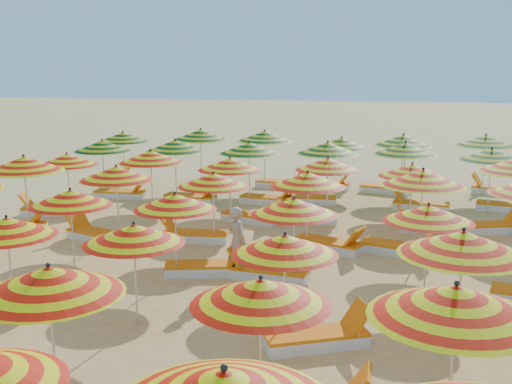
% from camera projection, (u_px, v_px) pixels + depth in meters
% --- Properties ---
extents(ground, '(120.00, 120.00, 0.00)m').
position_uv_depth(ground, '(252.00, 264.00, 14.75)').
color(ground, '#F1C66B').
rests_on(ground, ground).
extents(umbrella_8, '(2.51, 2.51, 2.07)m').
position_uv_depth(umbrella_8, '(49.00, 281.00, 8.26)').
color(umbrella_8, silver).
rests_on(umbrella_8, ground).
extents(umbrella_9, '(1.99, 1.99, 1.94)m').
position_uv_depth(umbrella_9, '(261.00, 292.00, 8.17)').
color(umbrella_9, silver).
rests_on(umbrella_9, ground).
extents(umbrella_10, '(2.49, 2.49, 2.15)m').
position_uv_depth(umbrella_10, '(456.00, 302.00, 7.35)').
color(umbrella_10, silver).
rests_on(umbrella_10, ground).
extents(umbrella_13, '(2.17, 2.17, 1.89)m').
position_uv_depth(umbrella_13, '(7.00, 227.00, 11.56)').
color(umbrella_13, silver).
rests_on(umbrella_13, ground).
extents(umbrella_14, '(2.30, 2.30, 1.89)m').
position_uv_depth(umbrella_14, '(134.00, 234.00, 11.07)').
color(umbrella_14, silver).
rests_on(umbrella_14, ground).
extents(umbrella_15, '(2.30, 2.30, 1.87)m').
position_uv_depth(umbrella_15, '(285.00, 245.00, 10.48)').
color(umbrella_15, silver).
rests_on(umbrella_15, ground).
extents(umbrella_16, '(2.60, 2.60, 2.12)m').
position_uv_depth(umbrella_16, '(463.00, 243.00, 9.81)').
color(umbrella_16, silver).
rests_on(umbrella_16, ground).
extents(umbrella_19, '(2.04, 2.04, 1.91)m').
position_uv_depth(umbrella_19, '(71.00, 198.00, 13.88)').
color(umbrella_19, silver).
rests_on(umbrella_19, ground).
extents(umbrella_20, '(2.18, 2.18, 1.89)m').
position_uv_depth(umbrella_20, '(175.00, 202.00, 13.60)').
color(umbrella_20, silver).
rests_on(umbrella_20, ground).
extents(umbrella_21, '(2.38, 2.38, 1.90)m').
position_uv_depth(umbrella_21, '(294.00, 207.00, 13.09)').
color(umbrella_21, silver).
rests_on(umbrella_21, ground).
extents(umbrella_22, '(1.84, 1.84, 1.89)m').
position_uv_depth(umbrella_22, '(428.00, 214.00, 12.54)').
color(umbrella_22, silver).
rests_on(umbrella_22, ground).
extents(umbrella_24, '(2.45, 2.45, 2.19)m').
position_uv_depth(umbrella_24, '(24.00, 164.00, 16.87)').
color(umbrella_24, silver).
rests_on(umbrella_24, ground).
extents(umbrella_25, '(1.92, 1.92, 2.02)m').
position_uv_depth(umbrella_25, '(116.00, 173.00, 16.37)').
color(umbrella_25, silver).
rests_on(umbrella_25, ground).
extents(umbrella_26, '(1.88, 1.88, 1.90)m').
position_uv_depth(umbrella_26, '(213.00, 180.00, 16.00)').
color(umbrella_26, silver).
rests_on(umbrella_26, ground).
extents(umbrella_27, '(2.07, 2.07, 1.98)m').
position_uv_depth(umbrella_27, '(308.00, 180.00, 15.66)').
color(umbrella_27, silver).
rests_on(umbrella_27, ground).
extents(umbrella_28, '(2.17, 2.17, 2.13)m').
position_uv_depth(umbrella_28, '(423.00, 178.00, 15.16)').
color(umbrella_28, silver).
rests_on(umbrella_28, ground).
extents(umbrella_30, '(2.28, 2.28, 1.91)m').
position_uv_depth(umbrella_30, '(67.00, 160.00, 19.21)').
color(umbrella_30, silver).
rests_on(umbrella_30, ground).
extents(umbrella_31, '(2.51, 2.51, 2.06)m').
position_uv_depth(umbrella_31, '(151.00, 157.00, 18.87)').
color(umbrella_31, silver).
rests_on(umbrella_31, ground).
extents(umbrella_32, '(2.42, 2.42, 1.95)m').
position_uv_depth(umbrella_32, '(230.00, 164.00, 18.18)').
color(umbrella_32, silver).
rests_on(umbrella_32, ground).
extents(umbrella_33, '(2.25, 2.25, 1.97)m').
position_uv_depth(umbrella_33, '(328.00, 164.00, 18.07)').
color(umbrella_33, silver).
rests_on(umbrella_33, ground).
extents(umbrella_34, '(2.12, 2.12, 1.92)m').
position_uv_depth(umbrella_34, '(412.00, 170.00, 17.31)').
color(umbrella_34, silver).
rests_on(umbrella_34, ground).
extents(umbrella_36, '(2.06, 2.06, 2.01)m').
position_uv_depth(umbrella_36, '(102.00, 146.00, 21.59)').
color(umbrella_36, silver).
rests_on(umbrella_36, ground).
extents(umbrella_37, '(2.21, 2.21, 2.09)m').
position_uv_depth(umbrella_37, '(175.00, 146.00, 21.10)').
color(umbrella_37, silver).
rests_on(umbrella_37, ground).
extents(umbrella_38, '(2.46, 2.46, 2.08)m').
position_uv_depth(umbrella_38, '(249.00, 148.00, 20.57)').
color(umbrella_38, silver).
rests_on(umbrella_38, ground).
extents(umbrella_39, '(2.17, 2.17, 2.12)m').
position_uv_depth(umbrella_39, '(328.00, 148.00, 20.34)').
color(umbrella_39, silver).
rests_on(umbrella_39, ground).
extents(umbrella_40, '(2.52, 2.52, 2.15)m').
position_uv_depth(umbrella_40, '(405.00, 149.00, 20.06)').
color(umbrella_40, silver).
rests_on(umbrella_40, ground).
extents(umbrella_41, '(2.14, 2.14, 2.03)m').
position_uv_depth(umbrella_41, '(492.00, 154.00, 19.49)').
color(umbrella_41, silver).
rests_on(umbrella_41, ground).
extents(umbrella_42, '(2.30, 2.30, 2.01)m').
position_uv_depth(umbrella_42, '(123.00, 137.00, 24.11)').
color(umbrella_42, silver).
rests_on(umbrella_42, ground).
extents(umbrella_43, '(2.67, 2.67, 2.19)m').
position_uv_depth(umbrella_43, '(201.00, 135.00, 23.49)').
color(umbrella_43, silver).
rests_on(umbrella_43, ground).
extents(umbrella_44, '(2.19, 2.19, 2.14)m').
position_uv_depth(umbrella_44, '(265.00, 136.00, 23.41)').
color(umbrella_44, silver).
rests_on(umbrella_44, ground).
extents(umbrella_45, '(2.40, 2.40, 1.96)m').
position_uv_depth(umbrella_45, '(342.00, 143.00, 22.75)').
color(umbrella_45, silver).
rests_on(umbrella_45, ground).
extents(umbrella_46, '(2.07, 2.07, 2.15)m').
position_uv_depth(umbrella_46, '(403.00, 140.00, 22.15)').
color(umbrella_46, silver).
rests_on(umbrella_46, ground).
extents(umbrella_47, '(2.62, 2.62, 2.15)m').
position_uv_depth(umbrella_47, '(486.00, 141.00, 22.00)').
color(umbrella_47, silver).
rests_on(umbrella_47, ground).
extents(lounger_8, '(1.82, 1.24, 0.69)m').
position_uv_depth(lounger_8, '(319.00, 338.00, 10.50)').
color(lounger_8, white).
rests_on(lounger_8, ground).
extents(lounger_11, '(1.82, 0.99, 0.69)m').
position_uv_depth(lounger_11, '(206.00, 268.00, 14.04)').
color(lounger_11, white).
rests_on(lounger_11, ground).
extents(lounger_12, '(1.80, 0.83, 0.69)m').
position_uv_depth(lounger_12, '(267.00, 272.00, 13.74)').
color(lounger_12, white).
rests_on(lounger_12, ground).
extents(lounger_14, '(1.78, 0.75, 0.69)m').
position_uv_depth(lounger_14, '(16.00, 226.00, 17.50)').
color(lounger_14, white).
rests_on(lounger_14, ground).
extents(lounger_15, '(1.82, 1.21, 0.69)m').
position_uv_depth(lounger_15, '(96.00, 235.00, 16.68)').
color(lounger_15, white).
rests_on(lounger_15, ground).
extents(lounger_16, '(1.76, 0.68, 0.69)m').
position_uv_depth(lounger_16, '(194.00, 235.00, 16.61)').
color(lounger_16, white).
rests_on(lounger_16, ground).
extents(lounger_17, '(1.82, 1.25, 0.69)m').
position_uv_depth(lounger_17, '(330.00, 244.00, 15.81)').
color(lounger_17, white).
rests_on(lounger_17, ground).
extents(lounger_18, '(1.83, 1.16, 0.69)m').
position_uv_depth(lounger_18, '(398.00, 248.00, 15.48)').
color(lounger_18, white).
rests_on(lounger_18, ground).
extents(lounger_20, '(1.83, 1.06, 0.69)m').
position_uv_depth(lounger_20, '(50.00, 210.00, 19.48)').
color(lounger_20, white).
rests_on(lounger_20, ground).
extents(lounger_21, '(1.83, 1.15, 0.69)m').
position_uv_depth(lounger_21, '(252.00, 217.00, 18.54)').
color(lounger_21, white).
rests_on(lounger_21, ground).
extents(lounger_22, '(1.75, 0.63, 0.69)m').
position_uv_depth(lounger_22, '(306.00, 217.00, 18.52)').
color(lounger_22, white).
rests_on(lounger_22, ground).
extents(lounger_23, '(1.81, 0.91, 0.69)m').
position_uv_depth(lounger_23, '(428.00, 225.00, 17.64)').
color(lounger_23, white).
rests_on(lounger_23, ground).
extents(lounger_24, '(1.83, 1.06, 0.69)m').
position_uv_depth(lounger_24, '(491.00, 227.00, 17.45)').
color(lounger_24, white).
rests_on(lounger_24, ground).
extents(lounger_25, '(1.75, 0.62, 0.69)m').
position_uv_depth(lounger_25, '(121.00, 193.00, 21.81)').
color(lounger_25, white).
rests_on(lounger_25, ground).
extents(lounger_26, '(1.80, 0.82, 0.69)m').
position_uv_depth(lounger_26, '(192.00, 198.00, 21.10)').
color(lounger_26, white).
rests_on(lounger_26, ground).
extents(lounger_27, '(1.81, 0.86, 0.69)m').
position_uv_depth(lounger_27, '(268.00, 199.00, 20.91)').
color(lounger_27, white).
rests_on(lounger_27, ground).
extents(lounger_28, '(1.73, 0.58, 0.69)m').
position_uv_depth(lounger_28, '(309.00, 199.00, 21.00)').
color(lounger_28, white).
rests_on(lounger_28, ground).
extents(lounger_29, '(1.80, 0.85, 0.69)m').
position_uv_depth(lounger_29, '(419.00, 205.00, 20.09)').
color(lounger_29, white).
rests_on(lounger_29, ground).
extents(lounger_30, '(1.81, 0.92, 0.69)m').
position_uv_depth(lounger_30, '(507.00, 206.00, 19.89)').
color(lounger_30, white).
rests_on(lounger_30, ground).
extents(lounger_31, '(1.82, 1.24, 0.69)m').
position_uv_depth(lounger_31, '(110.00, 180.00, 24.35)').
color(lounger_31, white).
rests_on(lounger_31, ground).
extents(lounger_32, '(1.76, 0.66, 0.69)m').
position_uv_depth(lounger_32, '(280.00, 183.00, 23.63)').
color(lounger_32, white).
rests_on(lounger_32, ground).
extents(lounger_33, '(1.80, 0.85, 0.69)m').
position_uv_depth(lounger_33, '(327.00, 185.00, 23.35)').
color(lounger_33, white).
rests_on(lounger_33, ground).
extents(lounger_34, '(1.83, 1.08, 0.69)m').
position_uv_depth(lounger_34, '(386.00, 189.00, 22.60)').
color(lounger_34, white).
rests_on(lounger_34, ground).
extents(lounger_35, '(1.83, 1.06, 0.69)m').
position_uv_depth(lounger_35, '(496.00, 190.00, 22.46)').
color(lounger_35, white).
rests_on(lounger_35, ground).
extents(beachgoer_a, '(0.67, 0.67, 1.56)m').
position_uv_depth(beachgoer_a, '(237.00, 242.00, 13.74)').
color(beachgoer_a, tan).
rests_on(beachgoer_a, ground).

